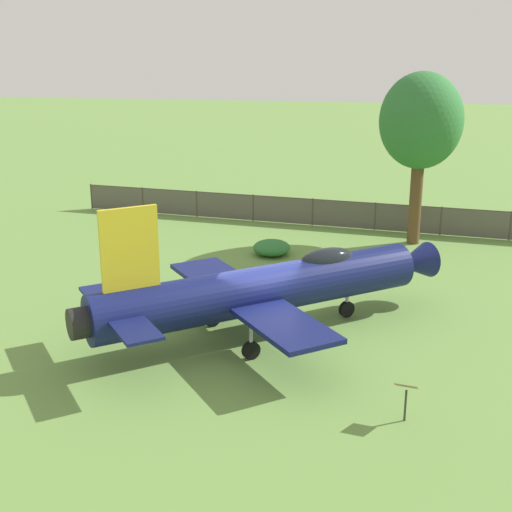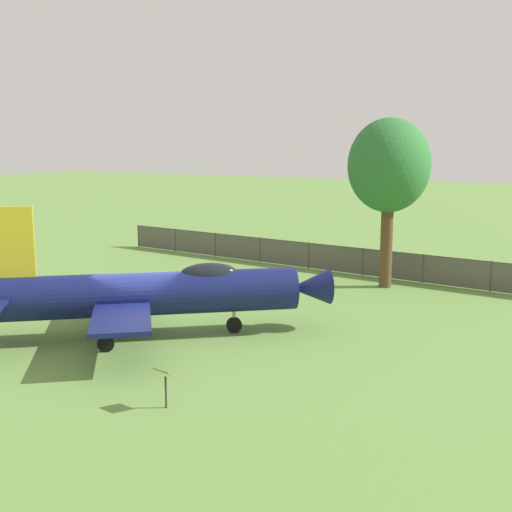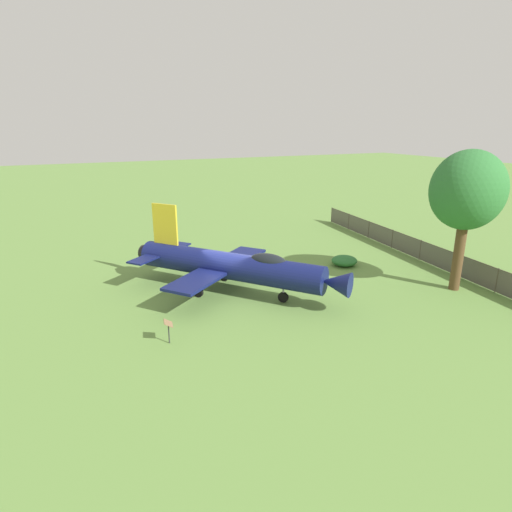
# 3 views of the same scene
# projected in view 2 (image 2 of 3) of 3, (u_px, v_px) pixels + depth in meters

# --- Properties ---
(ground_plane) EXTENTS (200.00, 200.00, 0.00)m
(ground_plane) POSITION_uv_depth(u_px,v_px,m) (140.00, 337.00, 24.42)
(ground_plane) COLOR #668E42
(display_jet) EXTENTS (10.58, 12.14, 5.02)m
(display_jet) POSITION_uv_depth(u_px,v_px,m) (149.00, 293.00, 24.18)
(display_jet) COLOR #111951
(display_jet) RESTS_ON ground_plane
(shade_tree) EXTENTS (4.52, 4.00, 8.42)m
(shade_tree) POSITION_uv_depth(u_px,v_px,m) (389.00, 167.00, 31.81)
(shade_tree) COLOR brown
(shade_tree) RESTS_ON ground_plane
(perimeter_fence) EXTENTS (3.24, 27.33, 1.53)m
(perimeter_fence) POSITION_uv_depth(u_px,v_px,m) (309.00, 254.00, 37.47)
(perimeter_fence) COLOR #4C4238
(perimeter_fence) RESTS_ON ground_plane
(shrub_near_fence) EXTENTS (1.86, 1.77, 0.71)m
(shrub_near_fence) POSITION_uv_depth(u_px,v_px,m) (238.00, 279.00, 33.05)
(shrub_near_fence) COLOR #2D7033
(shrub_near_fence) RESTS_ON ground_plane
(info_plaque) EXTENTS (0.50, 0.66, 1.14)m
(info_plaque) POSITION_uv_depth(u_px,v_px,m) (166.00, 378.00, 17.83)
(info_plaque) COLOR #333333
(info_plaque) RESTS_ON ground_plane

